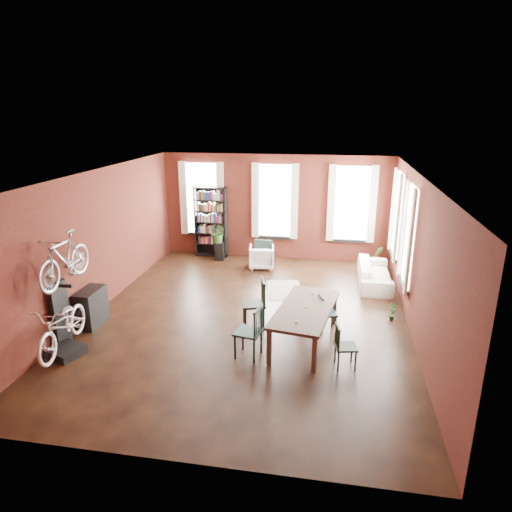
% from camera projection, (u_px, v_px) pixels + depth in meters
% --- Properties ---
extents(room, '(9.00, 9.04, 3.22)m').
position_uv_depth(room, '(263.00, 219.00, 10.16)').
color(room, black).
rests_on(room, ground).
extents(dining_table, '(1.34, 2.34, 0.75)m').
position_uv_depth(dining_table, '(305.00, 325.00, 9.10)').
color(dining_table, '#4B392D').
rests_on(dining_table, ground).
extents(dining_chair_a, '(0.55, 0.55, 1.02)m').
position_uv_depth(dining_chair_a, '(248.00, 332.00, 8.52)').
color(dining_chair_a, '#1A3A36').
rests_on(dining_chair_a, ground).
extents(dining_chair_b, '(0.60, 0.60, 1.04)m').
position_uv_depth(dining_chair_b, '(254.00, 304.00, 9.72)').
color(dining_chair_b, black).
rests_on(dining_chair_b, ground).
extents(dining_chair_c, '(0.45, 0.45, 0.82)m').
position_uv_depth(dining_chair_c, '(346.00, 347.00, 8.19)').
color(dining_chair_c, black).
rests_on(dining_chair_c, ground).
extents(dining_chair_d, '(0.46, 0.46, 0.79)m').
position_uv_depth(dining_chair_d, '(328.00, 313.00, 9.57)').
color(dining_chair_d, '#173233').
rests_on(dining_chair_d, ground).
extents(bookshelf, '(1.00, 0.32, 2.20)m').
position_uv_depth(bookshelf, '(211.00, 222.00, 14.30)').
color(bookshelf, black).
rests_on(bookshelf, ground).
extents(white_armchair, '(0.80, 0.76, 0.73)m').
position_uv_depth(white_armchair, '(262.00, 256.00, 13.38)').
color(white_armchair, silver).
rests_on(white_armchair, ground).
extents(cream_sofa, '(0.61, 2.08, 0.81)m').
position_uv_depth(cream_sofa, '(375.00, 270.00, 12.11)').
color(cream_sofa, beige).
rests_on(cream_sofa, ground).
extents(striped_rug, '(1.12, 1.53, 0.01)m').
position_uv_depth(striped_rug, '(285.00, 290.00, 11.81)').
color(striped_rug, black).
rests_on(striped_rug, ground).
extents(bike_trainer, '(0.72, 0.72, 0.16)m').
position_uv_depth(bike_trainer, '(66.00, 351.00, 8.68)').
color(bike_trainer, black).
rests_on(bike_trainer, ground).
extents(bike_wall_rack, '(0.16, 0.60, 1.30)m').
position_uv_depth(bike_wall_rack, '(61.00, 314.00, 8.95)').
color(bike_wall_rack, black).
rests_on(bike_wall_rack, ground).
extents(console_table, '(0.40, 0.80, 0.80)m').
position_uv_depth(console_table, '(91.00, 307.00, 9.85)').
color(console_table, black).
rests_on(console_table, ground).
extents(plant_stand, '(0.31, 0.31, 0.54)m').
position_uv_depth(plant_stand, '(220.00, 251.00, 14.15)').
color(plant_stand, black).
rests_on(plant_stand, ground).
extents(plant_by_sofa, '(0.51, 0.72, 0.29)m').
position_uv_depth(plant_by_sofa, '(376.00, 263.00, 13.49)').
color(plant_by_sofa, '#335823').
rests_on(plant_by_sofa, ground).
extents(plant_small, '(0.34, 0.44, 0.14)m').
position_uv_depth(plant_small, '(391.00, 317.00, 10.13)').
color(plant_small, '#285722').
rests_on(plant_small, ground).
extents(bicycle_floor, '(0.74, 1.02, 1.82)m').
position_uv_depth(bicycle_floor, '(60.00, 304.00, 8.36)').
color(bicycle_floor, silver).
rests_on(bicycle_floor, bike_trainer).
extents(bicycle_hung, '(0.47, 1.00, 1.66)m').
position_uv_depth(bicycle_hung, '(62.00, 242.00, 8.45)').
color(bicycle_hung, '#A5A8AD').
rests_on(bicycle_hung, bike_wall_rack).
extents(plant_on_stand, '(0.66, 0.72, 0.49)m').
position_uv_depth(plant_on_stand, '(218.00, 235.00, 14.00)').
color(plant_on_stand, '#2D5823').
rests_on(plant_on_stand, plant_stand).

